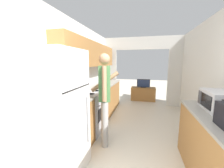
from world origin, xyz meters
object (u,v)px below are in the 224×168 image
at_px(refrigerator, 55,114).
at_px(knife, 97,88).
at_px(person, 105,97).
at_px(television, 143,83).
at_px(microwave, 221,101).
at_px(tv_cabinet, 143,94).
at_px(range_oven, 89,111).

xyz_separation_m(refrigerator, knife, (-0.03, 1.77, 0.05)).
height_order(refrigerator, person, refrigerator).
relative_size(television, knife, 1.60).
relative_size(microwave, tv_cabinet, 0.53).
bearing_deg(tv_cabinet, microwave, -73.66).
distance_m(person, microwave, 1.77).
height_order(person, tv_cabinet, person).
distance_m(refrigerator, range_oven, 1.35).
xyz_separation_m(microwave, knife, (-2.24, 1.21, -0.13)).
distance_m(microwave, tv_cabinet, 3.90).
bearing_deg(knife, range_oven, -123.76).
bearing_deg(knife, person, -94.00).
distance_m(refrigerator, person, 0.95).
bearing_deg(television, microwave, -73.48).
bearing_deg(range_oven, knife, 88.14).
bearing_deg(television, refrigerator, -105.16).
distance_m(refrigerator, television, 4.34).
bearing_deg(knife, television, 32.30).
relative_size(tv_cabinet, television, 1.89).
bearing_deg(tv_cabinet, television, -90.00).
bearing_deg(person, television, -25.45).
height_order(refrigerator, knife, refrigerator).
bearing_deg(refrigerator, microwave, 14.28).
relative_size(refrigerator, person, 1.01).
relative_size(range_oven, microwave, 2.04).
xyz_separation_m(refrigerator, person, (0.46, 0.83, 0.07)).
distance_m(refrigerator, tv_cabinet, 4.42).
relative_size(refrigerator, range_oven, 1.65).
distance_m(television, knife, 2.69).
bearing_deg(microwave, television, 106.52).
height_order(microwave, tv_cabinet, microwave).
distance_m(range_oven, television, 3.15).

